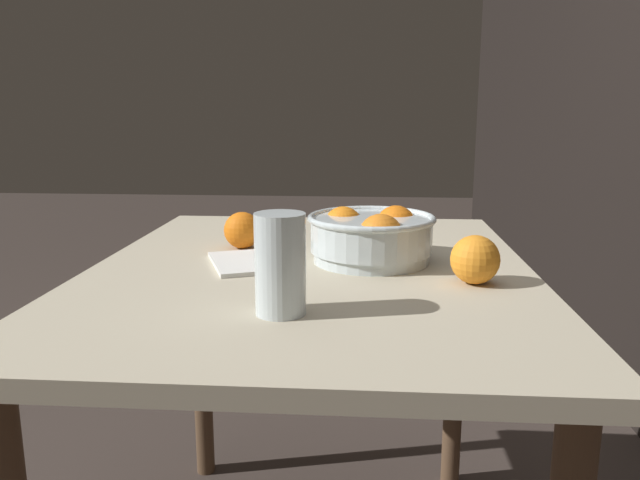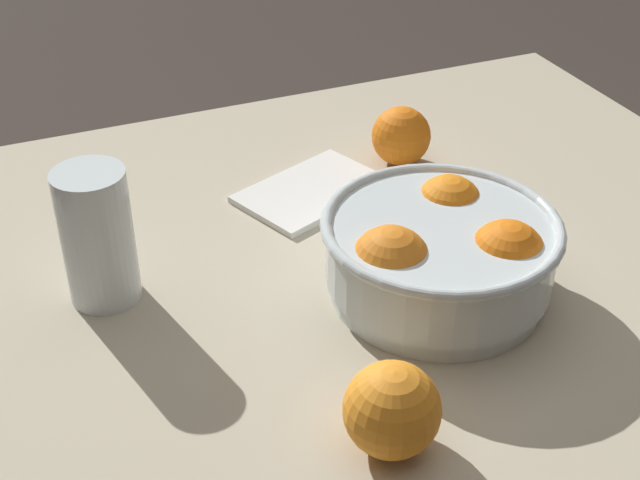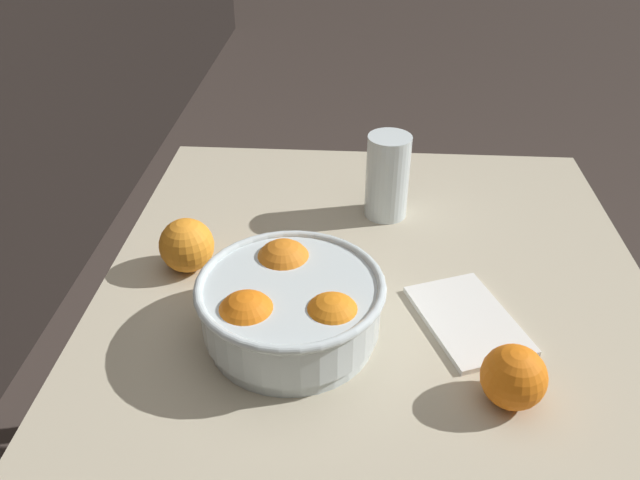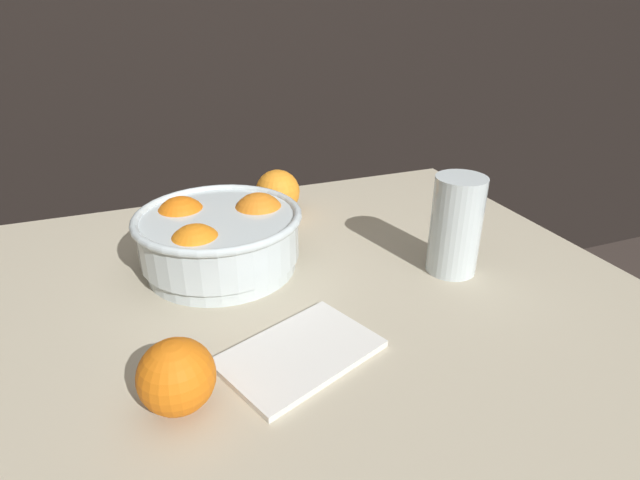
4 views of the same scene
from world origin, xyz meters
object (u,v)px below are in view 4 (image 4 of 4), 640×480
Objects in this scene: juice_glass at (455,230)px; orange_loose_near_bowl at (278,192)px; fruit_bowl at (219,236)px; orange_loose_front at (177,376)px.

juice_glass is 1.77× the size of orange_loose_near_bowl.
fruit_bowl is at bearing -129.54° from orange_loose_near_bowl.
fruit_bowl is at bearing 70.82° from orange_loose_front.
orange_loose_front is (-0.41, -0.14, -0.03)m from juice_glass.
juice_glass reaches higher than orange_loose_front.
juice_glass is at bearing 18.43° from orange_loose_front.
fruit_bowl reaches higher than orange_loose_near_bowl.
orange_loose_near_bowl is at bearing 120.41° from juice_glass.
fruit_bowl reaches higher than orange_loose_front.
fruit_bowl is 0.28m from orange_loose_front.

